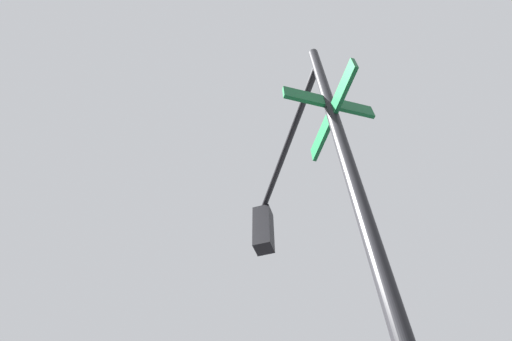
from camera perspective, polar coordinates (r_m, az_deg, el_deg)
name	(u,v)px	position (r m, az deg, el deg)	size (l,w,h in m)	color
traffic_signal_near	(295,204)	(4.38, 6.16, -5.15)	(2.93, 2.01, 5.67)	black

